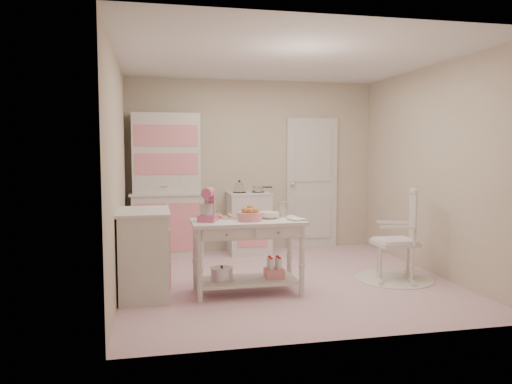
% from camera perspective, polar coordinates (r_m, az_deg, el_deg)
% --- Properties ---
extents(room_shell, '(3.84, 3.84, 2.62)m').
position_cam_1_polar(room_shell, '(5.84, 3.41, 5.78)').
color(room_shell, pink).
rests_on(room_shell, ground).
extents(door, '(0.82, 0.05, 2.04)m').
position_cam_1_polar(door, '(7.93, 6.40, 1.01)').
color(door, silver).
rests_on(door, ground).
extents(hutch, '(1.06, 0.50, 2.08)m').
position_cam_1_polar(hutch, '(7.31, -10.17, 0.78)').
color(hutch, silver).
rests_on(hutch, ground).
extents(stove, '(0.62, 0.57, 0.92)m').
position_cam_1_polar(stove, '(7.47, -0.83, -3.53)').
color(stove, silver).
rests_on(stove, ground).
extents(base_cabinet, '(0.54, 0.84, 0.92)m').
position_cam_1_polar(base_cabinet, '(5.46, -12.66, -6.84)').
color(base_cabinet, silver).
rests_on(base_cabinet, ground).
extents(lace_rug, '(0.92, 0.92, 0.01)m').
position_cam_1_polar(lace_rug, '(6.30, 15.49, -9.53)').
color(lace_rug, white).
rests_on(lace_rug, ground).
extents(rocking_chair, '(0.71, 0.85, 1.10)m').
position_cam_1_polar(rocking_chair, '(6.19, 15.61, -4.65)').
color(rocking_chair, silver).
rests_on(rocking_chair, ground).
extents(work_table, '(1.20, 0.60, 0.80)m').
position_cam_1_polar(work_table, '(5.43, -0.99, -7.42)').
color(work_table, silver).
rests_on(work_table, ground).
extents(stand_mixer, '(0.28, 0.33, 0.34)m').
position_cam_1_polar(stand_mixer, '(5.29, -5.51, -1.51)').
color(stand_mixer, '#D75B8F').
rests_on(stand_mixer, work_table).
extents(cookie_tray, '(0.34, 0.24, 0.02)m').
position_cam_1_polar(cookie_tray, '(5.51, -2.89, -2.94)').
color(cookie_tray, silver).
rests_on(cookie_tray, work_table).
extents(bread_basket, '(0.25, 0.25, 0.09)m').
position_cam_1_polar(bread_basket, '(5.31, -0.68, -2.83)').
color(bread_basket, pink).
rests_on(bread_basket, work_table).
extents(mixing_bowl, '(0.23, 0.23, 0.07)m').
position_cam_1_polar(mixing_bowl, '(5.49, 1.51, -2.67)').
color(mixing_bowl, white).
rests_on(mixing_bowl, work_table).
extents(metal_pitcher, '(0.10, 0.10, 0.17)m').
position_cam_1_polar(metal_pitcher, '(5.60, 3.11, -2.01)').
color(metal_pitcher, silver).
rests_on(metal_pitcher, work_table).
extents(recipe_book, '(0.20, 0.23, 0.02)m').
position_cam_1_polar(recipe_book, '(5.35, 4.00, -3.17)').
color(recipe_book, white).
rests_on(recipe_book, work_table).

